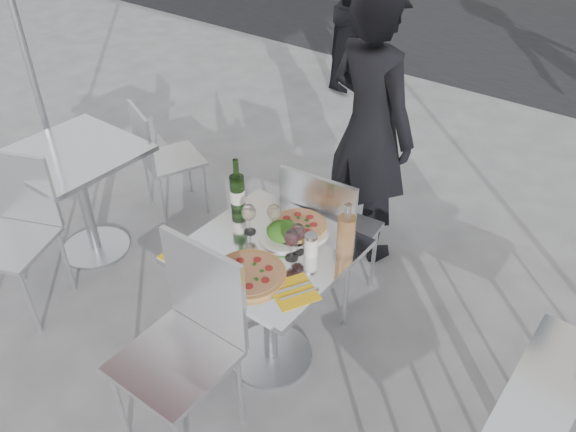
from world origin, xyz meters
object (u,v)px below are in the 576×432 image
Objects in this scene: pizza_near at (249,274)px; napkin_left at (186,254)px; chair_far at (326,228)px; woman_diner at (370,130)px; pedestrian_a at (365,7)px; wine_bottle at (237,192)px; side_table_left at (79,181)px; pizza_far at (299,226)px; carafe at (346,237)px; napkin_right at (294,291)px; salad_plate at (283,233)px; wineglass_red_b at (292,239)px; side_chair_lnear at (16,222)px; wineglass_white_b at (274,213)px; chair_near at (189,332)px; side_chair_lfar at (159,152)px; wineglass_white_a at (249,213)px; sugar_shaker at (311,245)px; main_table at (269,283)px; wineglass_red_a at (298,233)px.

pizza_near is 1.62× the size of napkin_left.
chair_far is 0.55× the size of woman_diner.
woman_diner is 5.26× the size of pizza_near.
pedestrian_a is 5.45× the size of wine_bottle.
pizza_far is (1.52, 0.21, 0.23)m from side_table_left.
carafe reaches higher than napkin_right.
salad_plate is 0.16m from wineglass_red_b.
pedestrian_a is 7.31× the size of salad_plate.
pedestrian_a is 6.59× the size of napkin_right.
wineglass_red_b is at bearing -5.85° from side_chair_lnear.
wineglass_white_b is (1.51, -3.33, 0.05)m from pedestrian_a.
side_chair_lnear is 3.09× the size of wine_bottle.
pedestrian_a is 8.04× the size of napkin_left.
side_chair_lfar is (-1.40, 1.08, -0.09)m from chair_near.
pizza_near reaches higher than napkin_right.
wineglass_white_a is (1.27, 0.51, 0.32)m from side_chair_lnear.
wineglass_red_b is at bearing 157.75° from napkin_right.
pizza_near is at bearing -125.90° from carafe.
sugar_shaker is at bearing 3.13° from side_table_left.
wine_bottle reaches higher than sugar_shaker.
wineglass_white_a is at bearing -172.08° from sugar_shaker.
wineglass_white_b is (-0.37, -0.04, -0.01)m from carafe.
woman_diner is at bearing 103.20° from wineglass_red_b.
pizza_near is (1.47, 0.27, 0.22)m from side_chair_lnear.
pizza_near is 0.40m from pizza_far.
chair_near is 4.22m from pedestrian_a.
pizza_near is at bearing 12.31° from napkin_left.
pedestrian_a is (-0.15, 3.92, 0.27)m from side_chair_lnear.
chair_far is 1.71m from side_chair_lnear.
pizza_near is (0.10, 0.28, 0.18)m from chair_near.
woman_diner is at bearing 98.06° from salad_plate.
carafe is at bearing 27.68° from main_table.
wineglass_red_b is (0.18, 0.49, 0.28)m from chair_near.
salad_plate is at bearing 18.52° from wineglass_white_a.
side_chair_lfar reaches higher than napkin_right.
pizza_far is 1.93× the size of wineglass_red_a.
wine_bottle is 1.87× the size of wineglass_red_a.
wine_bottle is at bearing -178.40° from carafe.
chair_far is 0.59m from wineglass_red_b.
chair_near is at bearing 81.50° from chair_far.
wineglass_white_b is 0.44m from napkin_right.
chair_far is 0.59× the size of pedestrian_a.
chair_far is at bearing 91.42° from main_table.
napkin_right is at bearing -98.34° from carafe.
carafe is 0.37m from wineglass_white_b.
sugar_shaker is (1.63, -0.50, 0.31)m from side_chair_lfar.
chair_far reaches higher than wineglass_red_b.
chair_near is 1.07× the size of side_chair_lnear.
wineglass_white_a is (-0.14, -0.46, 0.30)m from chair_far.
woman_diner reaches higher than pizza_near.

